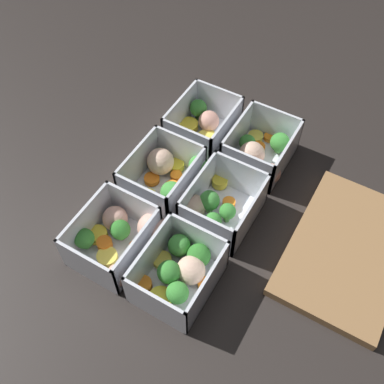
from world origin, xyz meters
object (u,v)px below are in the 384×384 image
(container_near_center, at_px, (167,175))
(container_far_right, at_px, (180,271))
(container_far_left, at_px, (258,153))
(container_near_left, at_px, (202,125))
(container_near_right, at_px, (119,237))
(container_far_center, at_px, (216,207))

(container_near_center, xyz_separation_m, container_far_right, (0.16, 0.12, 0.00))
(container_far_left, bearing_deg, container_near_left, -95.20)
(container_near_right, distance_m, container_far_center, 0.17)
(container_far_center, bearing_deg, container_near_right, -39.52)
(container_near_center, relative_size, container_far_right, 1.09)
(container_far_left, distance_m, container_far_center, 0.15)
(container_near_left, distance_m, container_far_left, 0.13)
(container_near_center, relative_size, container_far_left, 1.00)
(container_near_left, relative_size, container_far_right, 1.01)
(container_near_right, bearing_deg, container_near_left, -178.02)
(container_near_right, bearing_deg, container_far_center, 140.48)
(container_near_center, xyz_separation_m, container_far_center, (0.02, 0.11, 0.00))
(container_near_left, xyz_separation_m, container_far_left, (0.01, 0.13, 0.00))
(container_far_left, height_order, container_far_right, same)
(container_near_left, height_order, container_far_left, same)
(container_near_left, distance_m, container_far_center, 0.20)
(container_near_center, relative_size, container_far_center, 1.01)
(container_far_right, bearing_deg, container_near_right, -91.50)
(container_far_right, bearing_deg, container_near_center, -141.76)
(container_near_left, relative_size, container_near_center, 0.93)
(container_near_center, bearing_deg, container_near_left, -176.52)
(container_near_right, relative_size, container_far_center, 1.03)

